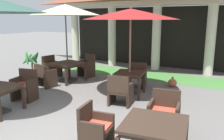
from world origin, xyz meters
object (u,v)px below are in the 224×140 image
at_px(patio_table_near_foreground, 130,75).
at_px(patio_chair_far_back_south, 45,76).
at_px(patio_table_far_back, 68,65).
at_px(patio_chair_far_back_north, 87,66).
at_px(patio_table_mid_right, 155,127).
at_px(patio_chair_mid_right_west, 95,129).
at_px(patio_chair_near_foreground_south, 120,91).
at_px(patio_chair_far_back_west, 52,67).
at_px(patio_chair_mid_left_north, 25,86).
at_px(patio_chair_near_foreground_north, 137,76).
at_px(patio_umbrella_far_back, 65,11).
at_px(potted_palm_left_edge, 32,71).
at_px(patio_umbrella_near_foreground, 131,14).
at_px(terracotta_urn, 172,83).
at_px(patio_chair_mid_right_north, 164,114).

bearing_deg(patio_table_near_foreground, patio_chair_far_back_south, -168.41).
relative_size(patio_table_far_back, patio_chair_far_back_north, 1.32).
relative_size(patio_table_mid_right, patio_chair_mid_right_west, 1.37).
relative_size(patio_chair_near_foreground_south, patio_chair_mid_right_west, 1.04).
bearing_deg(patio_chair_near_foreground_south, patio_chair_far_back_west, 149.56).
bearing_deg(patio_chair_far_back_west, patio_chair_near_foreground_south, 79.85).
bearing_deg(patio_chair_near_foreground_south, patio_chair_mid_left_north, -169.16).
relative_size(patio_chair_near_foreground_north, patio_chair_far_back_west, 0.94).
relative_size(patio_umbrella_far_back, potted_palm_left_edge, 2.56).
bearing_deg(patio_umbrella_far_back, potted_palm_left_edge, -157.68).
distance_m(patio_umbrella_near_foreground, patio_umbrella_far_back, 2.82).
relative_size(patio_chair_near_foreground_north, patio_chair_mid_left_north, 0.92).
bearing_deg(patio_chair_mid_right_west, patio_chair_far_back_south, -132.68).
distance_m(patio_umbrella_far_back, patio_chair_far_back_south, 2.48).
bearing_deg(patio_umbrella_far_back, terracotta_urn, 17.12).
xyz_separation_m(patio_table_far_back, patio_chair_far_back_north, (0.20, 1.01, -0.22)).
xyz_separation_m(patio_table_near_foreground, patio_chair_near_foreground_south, (0.15, -0.95, -0.23)).
xyz_separation_m(patio_table_mid_right, patio_chair_far_back_west, (-5.65, 3.65, -0.20)).
xyz_separation_m(patio_chair_near_foreground_north, potted_palm_left_edge, (-3.96, -1.10, -0.03)).
relative_size(patio_chair_mid_right_north, patio_chair_far_back_south, 1.05).
bearing_deg(patio_table_mid_right, patio_table_far_back, 143.34).
bearing_deg(patio_chair_mid_left_north, patio_chair_near_foreground_north, -139.86).
xyz_separation_m(patio_umbrella_near_foreground, patio_chair_mid_left_north, (-2.52, -1.93, -2.07)).
bearing_deg(patio_chair_far_back_north, terracotta_urn, -166.43).
distance_m(patio_umbrella_near_foreground, patio_chair_mid_right_west, 3.92).
bearing_deg(patio_table_mid_right, patio_chair_far_back_west, 147.12).
bearing_deg(potted_palm_left_edge, patio_chair_far_back_west, 67.02).
height_order(patio_table_near_foreground, potted_palm_left_edge, potted_palm_left_edge).
bearing_deg(patio_chair_far_back_west, patio_table_near_foreground, 92.32).
distance_m(patio_chair_mid_right_west, terracotta_urn, 4.78).
bearing_deg(patio_chair_mid_right_north, patio_table_mid_right, 90.00).
relative_size(patio_chair_mid_left_north, patio_chair_far_back_west, 1.02).
xyz_separation_m(patio_chair_near_foreground_south, patio_chair_mid_right_north, (1.54, -1.03, 0.02)).
bearing_deg(patio_umbrella_near_foreground, patio_table_far_back, 172.07).
xyz_separation_m(patio_chair_mid_left_north, patio_chair_far_back_north, (-0.08, 3.32, -0.01)).
bearing_deg(patio_table_far_back, patio_chair_far_back_west, 168.90).
bearing_deg(patio_chair_mid_right_north, patio_chair_near_foreground_south, -41.63).
xyz_separation_m(patio_chair_far_back_west, patio_chair_far_back_north, (1.20, 0.81, 0.00)).
distance_m(patio_chair_near_foreground_north, patio_chair_mid_right_north, 3.46).
distance_m(patio_chair_near_foreground_south, patio_chair_mid_right_west, 2.35).
distance_m(patio_chair_mid_right_west, patio_table_far_back, 5.07).
height_order(patio_table_far_back, patio_chair_far_back_west, patio_chair_far_back_west).
bearing_deg(patio_table_far_back, patio_umbrella_far_back, 90.00).
distance_m(patio_chair_near_foreground_south, terracotta_urn, 2.64).
bearing_deg(potted_palm_left_edge, terracotta_urn, 18.50).
bearing_deg(patio_table_mid_right, potted_palm_left_edge, 153.96).
bearing_deg(patio_chair_mid_left_north, patio_table_near_foreground, -152.95).
bearing_deg(patio_table_near_foreground, potted_palm_left_edge, -177.87).
xyz_separation_m(patio_chair_mid_left_north, patio_chair_far_back_south, (-0.47, 1.31, -0.02)).
relative_size(patio_umbrella_near_foreground, patio_chair_mid_right_north, 3.25).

